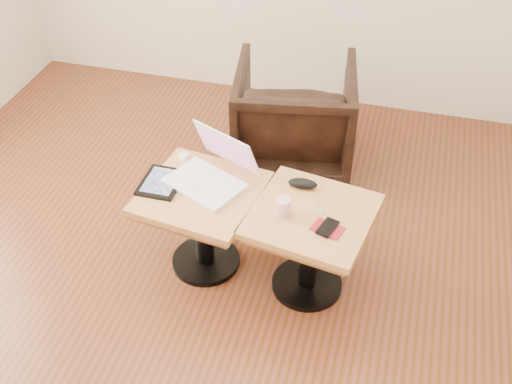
% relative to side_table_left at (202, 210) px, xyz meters
% --- Properties ---
extents(room_shell, '(4.52, 4.52, 2.71)m').
position_rel_side_table_left_xyz_m(room_shell, '(0.31, -0.41, 0.97)').
color(room_shell, '#4C2A11').
rests_on(room_shell, ground).
extents(side_table_left, '(0.63, 0.63, 0.51)m').
position_rel_side_table_left_xyz_m(side_table_left, '(0.00, 0.00, 0.00)').
color(side_table_left, black).
rests_on(side_table_left, ground).
extents(side_table_right, '(0.64, 0.64, 0.51)m').
position_rel_side_table_left_xyz_m(side_table_right, '(0.56, -0.02, 0.00)').
color(side_table_right, black).
rests_on(side_table_right, ground).
extents(laptop, '(0.48, 0.47, 0.25)m').
position_rel_side_table_left_xyz_m(laptop, '(0.03, 0.09, 0.18)').
color(laptop, white).
rests_on(laptop, side_table_left).
extents(tablet, '(0.19, 0.24, 0.02)m').
position_rel_side_table_left_xyz_m(tablet, '(-0.21, -0.00, 0.13)').
color(tablet, black).
rests_on(tablet, side_table_left).
extents(charging_adapter, '(0.06, 0.06, 0.03)m').
position_rel_side_table_left_xyz_m(charging_adapter, '(-0.17, 0.23, 0.14)').
color(charging_adapter, white).
rests_on(charging_adapter, side_table_left).
extents(glasses_case, '(0.15, 0.07, 0.05)m').
position_rel_side_table_left_xyz_m(glasses_case, '(0.48, 0.15, 0.15)').
color(glasses_case, black).
rests_on(glasses_case, side_table_right).
extents(striped_cup, '(0.09, 0.09, 0.09)m').
position_rel_side_table_left_xyz_m(striped_cup, '(0.43, -0.07, 0.17)').
color(striped_cup, pink).
rests_on(striped_cup, side_table_right).
extents(earbuds_tangle, '(0.07, 0.05, 0.01)m').
position_rel_side_table_left_xyz_m(earbuds_tangle, '(0.58, 0.00, 0.13)').
color(earbuds_tangle, white).
rests_on(earbuds_tangle, side_table_right).
extents(phone_on_sleeve, '(0.16, 0.14, 0.02)m').
position_rel_side_table_left_xyz_m(phone_on_sleeve, '(0.65, -0.12, 0.13)').
color(phone_on_sleeve, '#930F06').
rests_on(phone_on_sleeve, side_table_right).
extents(armchair, '(0.83, 0.85, 0.67)m').
position_rel_side_table_left_xyz_m(armchair, '(0.25, 1.03, -0.04)').
color(armchair, black).
rests_on(armchair, ground).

